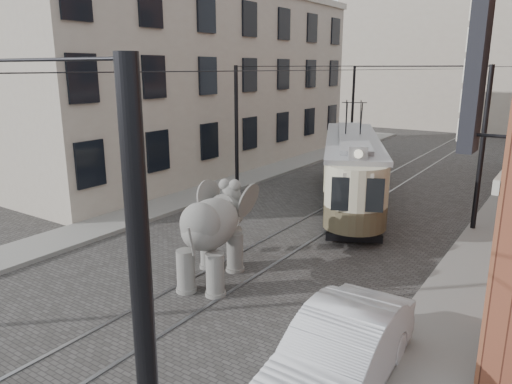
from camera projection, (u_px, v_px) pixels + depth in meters
The scene contains 10 objects.
ground at pixel (267, 252), 15.70m from camera, with size 120.00×120.00×0.00m, color #3E3B39.
tram_rails at pixel (267, 252), 15.70m from camera, with size 1.54×80.00×0.02m, color slate, non-canonical shape.
sidewalk_right at pixel (461, 298), 12.44m from camera, with size 2.00×60.00×0.15m, color slate.
sidewalk_left at pixel (131, 217), 19.19m from camera, with size 2.00×60.00×0.15m, color slate.
stucco_building at pixel (203, 83), 28.41m from camera, with size 7.00×24.00×10.00m, color #9E9183.
distant_block at pixel (491, 56), 46.03m from camera, with size 28.00×10.00×14.00m, color #9E9183.
catenary at pixel (331, 142), 19.06m from camera, with size 11.00×30.20×6.00m, color black, non-canonical shape.
tram at pixel (352, 153), 21.18m from camera, with size 2.33×11.27×4.47m, color beige, non-canonical shape.
elephant at pixel (211, 237), 13.31m from camera, with size 2.37×4.29×2.63m, color #64615C, non-canonical shape.
parked_car at pixel (339, 354), 8.81m from camera, with size 1.62×4.62×1.52m, color #BAB9BF.
Camera 1 is at (7.91, -12.38, 5.89)m, focal length 33.52 mm.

